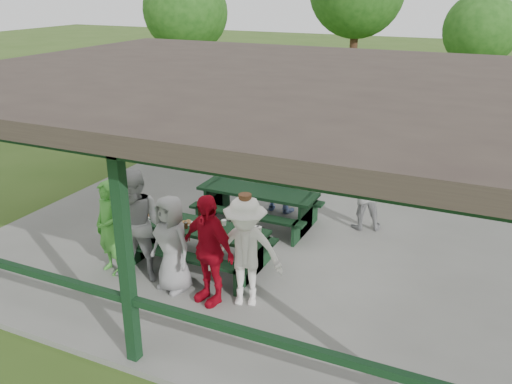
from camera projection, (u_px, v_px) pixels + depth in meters
The scene contains 19 objects.
ground at pixel (255, 247), 10.48m from camera, with size 90.00×90.00×0.00m, color #325019.
concrete_slab at pixel (255, 244), 10.46m from camera, with size 10.00×8.00×0.10m, color slate.
pavilion_structure at pixel (255, 82), 9.34m from camera, with size 10.60×8.60×3.24m.
picnic_table_near at pixel (199, 240), 9.46m from camera, with size 2.46×1.39×0.75m.
picnic_table_far at pixel (258, 203), 11.07m from camera, with size 2.44×1.39×0.75m.
table_setting at pixel (211, 225), 9.29m from camera, with size 2.34×0.45×0.10m.
contestant_green at pixel (109, 228), 9.10m from camera, with size 0.60×0.40×1.66m, color green.
contestant_grey_left at pixel (137, 227), 8.81m from camera, with size 0.94×0.73×1.93m, color #939395.
contestant_grey_mid at pixel (172, 244), 8.58m from camera, with size 0.79×0.51×1.62m, color gray.
contestant_red at pixel (208, 249), 8.23m from camera, with size 1.04×0.43×1.78m, color #A80819.
contestant_white_fedora at pixel (245, 252), 8.15m from camera, with size 1.29×0.98×1.82m.
spectator_lblue at pixel (281, 176), 11.63m from camera, with size 1.46×0.47×1.57m, color #95B0E7.
spectator_blue at pixel (227, 159), 12.60m from camera, with size 0.62×0.40×1.69m, color #466CB7.
spectator_grey at pixel (364, 191), 10.79m from camera, with size 0.77×0.60×1.58m, color #9B9C9E.
pickup_truck at pixel (477, 140), 15.00m from camera, with size 2.32×5.03×1.40m, color silver.
farm_trailer at pixel (273, 114), 17.99m from camera, with size 3.99×1.79×1.40m.
tree_far_left at pixel (184, 10), 22.93m from camera, with size 3.47×3.47×5.43m.
tree_mid at pixel (480, 30), 21.08m from camera, with size 2.87×2.87×4.49m.
tree_edge_left at pixel (189, 13), 23.26m from camera, with size 3.36×3.36×5.24m.
Camera 1 is at (3.96, -8.51, 4.78)m, focal length 38.00 mm.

